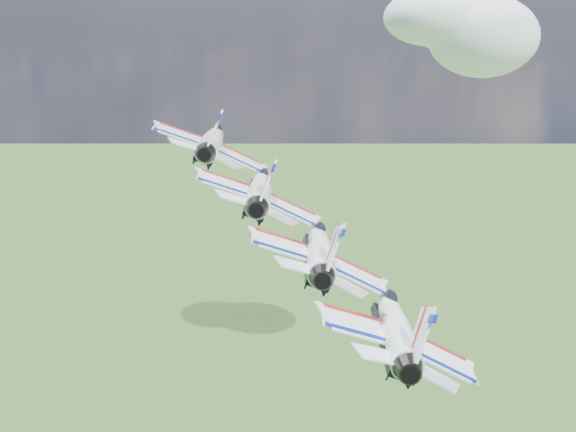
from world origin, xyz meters
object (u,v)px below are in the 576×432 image
(jet_0, at_px, (213,140))
(jet_1, at_px, (260,188))
(jet_3, at_px, (394,323))
(jet_2, at_px, (319,247))

(jet_0, distance_m, jet_1, 10.93)
(jet_0, bearing_deg, jet_1, -60.24)
(jet_1, height_order, jet_3, jet_1)
(jet_1, xyz_separation_m, jet_2, (7.46, -7.41, -2.99))
(jet_0, bearing_deg, jet_3, -60.24)
(jet_1, xyz_separation_m, jet_3, (14.92, -14.81, -5.97))
(jet_1, bearing_deg, jet_2, -60.24)
(jet_2, height_order, jet_3, jet_2)
(jet_0, xyz_separation_m, jet_2, (14.92, -14.81, -5.97))
(jet_3, bearing_deg, jet_2, 119.76)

